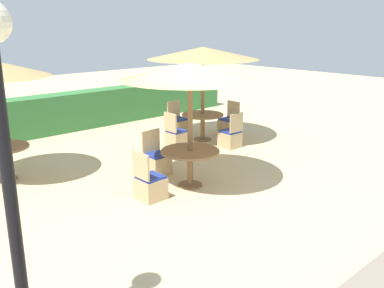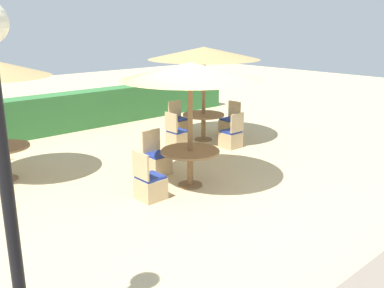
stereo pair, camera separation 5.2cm
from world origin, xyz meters
name	(u,v)px [view 1 (the left image)]	position (x,y,z in m)	size (l,w,h in m)	color
ground_plane	(214,197)	(0.00, 0.00, 0.00)	(40.00, 40.00, 0.00)	#D1BA8C
hedge_row	(54,114)	(0.00, 6.57, 0.56)	(13.00, 0.70, 1.12)	#387A3D
lamp_post	(1,120)	(-4.12, -1.50, 2.35)	(0.36, 0.36, 3.32)	black
parasol_back_right	(203,53)	(2.64, 3.04, 2.35)	(2.96, 2.96, 2.52)	olive
round_table_back_right	(203,119)	(2.64, 3.04, 0.59)	(1.13, 1.13, 0.73)	olive
patio_chair_back_right_north	(178,124)	(2.63, 4.07, 0.26)	(0.46, 0.46, 0.93)	tan
patio_chair_back_right_west	(176,137)	(1.64, 2.99, 0.26)	(0.46, 0.46, 0.93)	tan
patio_chair_back_right_east	(229,125)	(3.69, 3.03, 0.26)	(0.46, 0.46, 0.93)	tan
patio_chair_back_right_south	(230,138)	(2.65, 2.02, 0.26)	(0.46, 0.46, 0.93)	tan
round_table_back_left	(2,154)	(-2.54, 3.53, 0.57)	(1.07, 1.07, 0.72)	olive
parasol_center	(190,72)	(0.06, 0.72, 2.26)	(2.62, 2.62, 2.43)	olive
round_table_center	(190,157)	(0.06, 0.72, 0.59)	(1.15, 1.15, 0.74)	olive
patio_chair_center_west	(150,186)	(-0.93, 0.72, 0.26)	(0.46, 0.46, 0.93)	tan
patio_chair_center_north	(157,162)	(0.02, 1.73, 0.26)	(0.46, 0.46, 0.93)	tan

